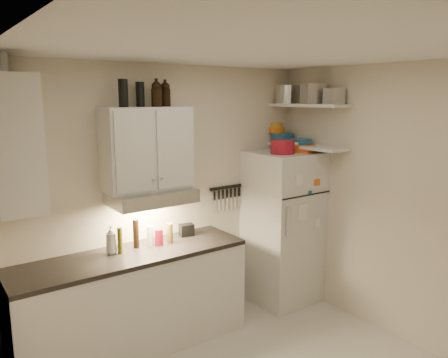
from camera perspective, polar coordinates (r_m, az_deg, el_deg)
ceiling at (r=3.07m, az=6.31°, el=16.67°), size 3.20×3.00×0.02m
back_wall at (r=4.41m, az=-7.30°, el=-2.36°), size 3.20×0.02×2.60m
left_wall at (r=2.51m, az=-23.70°, el=-13.34°), size 0.02×3.00×2.60m
right_wall at (r=4.41m, az=21.72°, el=-3.04°), size 0.02×3.00×2.60m
base_cabinet at (r=4.20m, az=-11.75°, el=-15.62°), size 2.10×0.60×0.88m
countertop at (r=4.02m, az=-12.00°, el=-9.73°), size 2.10×0.62×0.04m
upper_cabinet at (r=4.03m, az=-10.03°, el=3.93°), size 0.80×0.33×0.75m
side_cabinet at (r=3.54m, az=-25.89°, el=4.16°), size 0.33×0.55×1.00m
range_hood at (r=4.05m, az=-9.43°, el=-2.28°), size 0.76×0.46×0.12m
fridge at (r=4.96m, az=7.68°, el=-6.26°), size 0.70×0.68×1.70m
shelf_hi at (r=4.80m, az=10.96°, el=9.43°), size 0.30×0.95×0.03m
shelf_lo at (r=4.83m, az=10.78°, el=4.21°), size 0.30×0.95×0.03m
knife_strip at (r=4.75m, az=0.28°, el=-1.09°), size 0.42×0.02×0.03m
dutch_oven at (r=4.62m, az=7.64°, el=4.18°), size 0.31×0.31×0.15m
book_stack at (r=4.80m, az=10.11°, el=3.96°), size 0.26×0.29×0.08m
spice_jar at (r=4.76m, az=9.35°, el=4.10°), size 0.08×0.08×0.11m
stock_pot at (r=5.07m, az=8.27°, el=10.87°), size 0.29×0.29×0.20m
tin_a at (r=4.77m, az=11.56°, el=10.86°), size 0.26×0.25×0.21m
tin_b at (r=4.64m, az=14.17°, el=10.44°), size 0.19×0.19×0.16m
bowl_teal at (r=5.07m, az=7.63°, el=5.36°), size 0.26×0.26×0.10m
bowl_orange at (r=5.12m, az=6.78°, el=6.36°), size 0.21×0.21×0.06m
bowl_yellow at (r=5.12m, az=6.79°, el=7.00°), size 0.16×0.16×0.05m
plates at (r=4.86m, az=9.98°, el=4.83°), size 0.33×0.33×0.06m
growler_a at (r=4.05m, az=-8.80°, el=10.95°), size 0.10×0.10×0.23m
growler_b at (r=4.15m, az=-7.67°, el=10.94°), size 0.11×0.11×0.23m
thermos_a at (r=4.04m, az=-10.89°, el=10.81°), size 0.10×0.10×0.22m
thermos_b at (r=3.87m, az=-13.03°, el=10.87°), size 0.10×0.10×0.24m
soap_bottle at (r=4.01m, az=-14.54°, el=-7.47°), size 0.13×0.13×0.29m
pepper_mill at (r=4.20m, az=-7.12°, el=-7.05°), size 0.07×0.07×0.19m
oil_bottle at (r=4.00m, az=-13.43°, el=-7.81°), size 0.06×0.06×0.24m
vinegar_bottle at (r=4.11m, az=-11.43°, el=-7.02°), size 0.06×0.06×0.27m
clear_bottle at (r=4.16m, az=-9.63°, el=-7.28°), size 0.07×0.07×0.19m
red_jar at (r=4.16m, az=-8.50°, el=-7.51°), size 0.10×0.10×0.16m
caddy at (r=4.41m, az=-4.93°, el=-6.64°), size 0.15×0.12×0.12m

